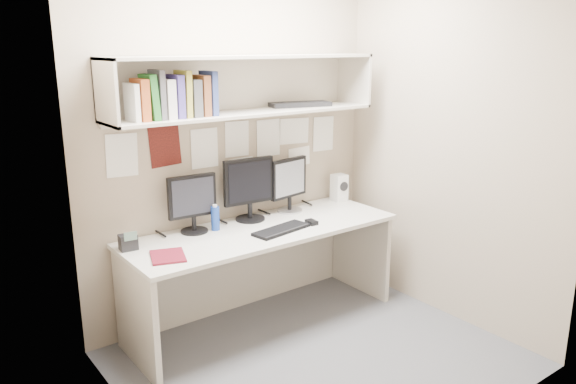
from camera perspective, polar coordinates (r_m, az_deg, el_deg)
floor at (r=3.83m, az=3.24°, el=-16.59°), size 2.40×2.00×0.01m
wall_back at (r=4.14m, az=-5.47°, el=5.10°), size 2.40×0.02×2.60m
wall_front at (r=2.68m, az=17.53°, el=-0.88°), size 2.40×0.02×2.60m
wall_left at (r=2.74m, az=-15.93°, el=-0.44°), size 0.02×2.00×2.60m
wall_right at (r=4.21m, az=16.15°, el=4.74°), size 0.02×2.00×2.60m
desk at (r=4.12m, az=-2.57°, el=-8.46°), size 2.00×0.70×0.73m
overhead_hutch at (r=3.97m, az=-4.55°, el=10.82°), size 2.00×0.38×0.40m
pinned_papers at (r=4.14m, az=-5.41°, el=4.41°), size 1.92×0.01×0.48m
monitor_left at (r=3.90m, az=-9.68°, el=-0.87°), size 0.35×0.19×0.40m
monitor_center at (r=4.11m, az=-3.99°, el=0.55°), size 0.40×0.22×0.46m
monitor_right at (r=4.32m, az=0.09°, el=0.99°), size 0.36×0.20×0.42m
keyboard at (r=3.92m, az=-0.69°, el=-3.85°), size 0.46×0.22×0.02m
mouse at (r=4.07m, az=2.41°, el=-3.08°), size 0.07×0.10×0.03m
speaker at (r=4.66m, az=5.22°, el=0.45°), size 0.12×0.13×0.22m
blue_bottle at (r=3.95m, az=-7.40°, el=-2.64°), size 0.06×0.06×0.19m
maroon_notebook at (r=3.53m, az=-12.11°, el=-6.39°), size 0.27×0.30×0.01m
desk_phone at (r=3.70m, az=-15.92°, el=-4.90°), size 0.12×0.11×0.13m
book_stack at (r=3.64m, az=-11.61°, el=9.44°), size 0.56×0.19×0.30m
hutch_tray at (r=4.25m, az=1.21°, el=8.90°), size 0.49×0.29×0.03m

